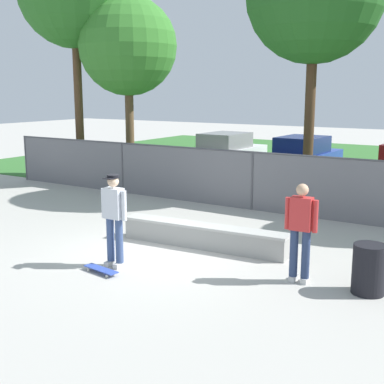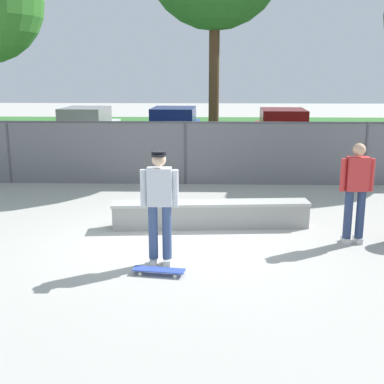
% 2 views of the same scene
% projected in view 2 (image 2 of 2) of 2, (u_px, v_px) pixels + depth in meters
% --- Properties ---
extents(ground_plane, '(80.00, 80.00, 0.00)m').
position_uv_depth(ground_plane, '(174.00, 242.00, 9.16)').
color(ground_plane, '#ADAAA3').
extents(grass_strip, '(31.41, 20.00, 0.02)m').
position_uv_depth(grass_strip, '(195.00, 136.00, 23.87)').
color(grass_strip, '#336B2D').
rests_on(grass_strip, ground).
extents(concrete_ledge, '(3.92, 0.77, 0.52)m').
position_uv_depth(concrete_ledge, '(211.00, 214.00, 10.00)').
color(concrete_ledge, '#999993').
rests_on(concrete_ledge, ground).
extents(skateboarder, '(0.60, 0.31, 1.84)m').
position_uv_depth(skateboarder, '(160.00, 202.00, 7.90)').
color(skateboarder, beige).
rests_on(skateboarder, ground).
extents(skateboard, '(0.82, 0.32, 0.09)m').
position_uv_depth(skateboard, '(159.00, 270.00, 7.69)').
color(skateboard, '#334CB2').
rests_on(skateboard, ground).
extents(chainlink_fence, '(19.48, 0.07, 1.72)m').
position_uv_depth(chainlink_fence, '(185.00, 150.00, 13.65)').
color(chainlink_fence, '#4C4C51').
rests_on(chainlink_fence, ground).
extents(car_white, '(2.16, 4.27, 1.66)m').
position_uv_depth(car_white, '(87.00, 128.00, 19.69)').
color(car_white, silver).
rests_on(car_white, ground).
extents(car_blue, '(2.16, 4.27, 1.66)m').
position_uv_depth(car_blue, '(174.00, 129.00, 19.64)').
color(car_blue, '#233D9E').
rests_on(car_blue, ground).
extents(car_red, '(2.16, 4.27, 1.66)m').
position_uv_depth(car_red, '(282.00, 131.00, 18.83)').
color(car_red, '#B21E1E').
rests_on(car_red, ground).
extents(bystander, '(0.60, 0.29, 1.82)m').
position_uv_depth(bystander, '(356.00, 189.00, 8.89)').
color(bystander, beige).
rests_on(bystander, ground).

